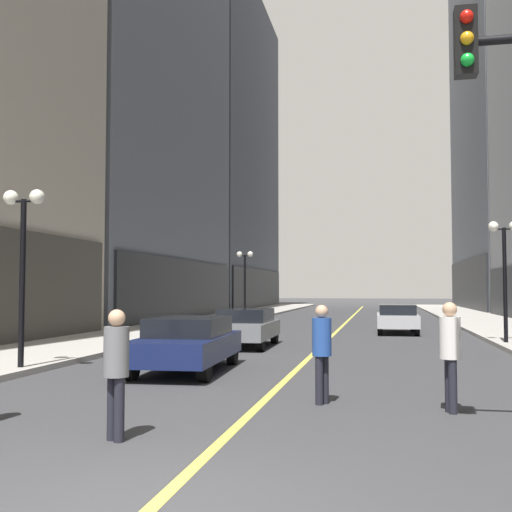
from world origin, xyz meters
The scene contains 15 objects.
ground_plane centered at (0.00, 35.00, 0.00)m, with size 200.00×200.00×0.00m, color #38383A.
sidewalk_left centered at (-8.25, 35.00, 0.07)m, with size 4.50×78.00×0.15m, color #ADA8A0.
sidewalk_right centered at (8.25, 35.00, 0.07)m, with size 4.50×78.00×0.15m, color #ADA8A0.
lane_centre_stripe centered at (0.00, 35.00, 0.00)m, with size 0.16×70.00×0.01m, color #E5D64C.
building_left_mid centered at (-16.41, 34.50, 16.27)m, with size 12.03×24.00×32.68m.
building_left_far centered at (-15.55, 60.00, 16.92)m, with size 10.31×26.00×34.01m.
car_navy centered at (-2.59, 9.61, 0.72)m, with size 2.09×4.67×1.32m.
car_grey centered at (-2.60, 16.43, 0.72)m, with size 1.94×4.36×1.32m.
car_silver centered at (2.81, 24.33, 0.72)m, with size 1.83×4.40×1.32m.
pedestrian_in_blue_hoodie centered at (1.06, 5.84, 1.02)m, with size 0.47×0.47×1.74m.
pedestrian_in_white_shirt centered at (3.20, 5.46, 1.06)m, with size 0.42×0.42×1.80m.
pedestrian_in_grey_suit centered at (-1.39, 2.61, 1.02)m, with size 0.47×0.47×1.75m.
street_lamp_left_near centered at (-6.40, 8.50, 3.26)m, with size 1.06×0.36×4.43m.
street_lamp_left_far centered at (-6.40, 33.93, 3.26)m, with size 1.06×0.36×4.43m.
street_lamp_right_mid centered at (6.40, 18.25, 3.26)m, with size 1.06×0.36×4.43m.
Camera 1 is at (2.09, -5.37, 2.02)m, focal length 44.36 mm.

